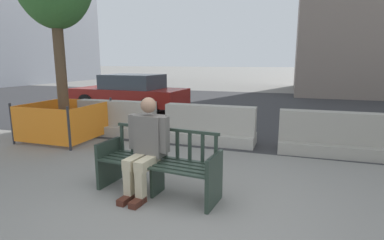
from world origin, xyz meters
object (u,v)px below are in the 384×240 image
at_px(construction_fence, 65,120).
at_px(jersey_barrier_right, 332,137).
at_px(jersey_barrier_left, 117,121).
at_px(car_sedan_mid, 130,93).
at_px(seated_person, 146,144).
at_px(jersey_barrier_centre, 210,128).
at_px(street_bench, 158,165).

bearing_deg(construction_fence, jersey_barrier_right, 6.27).
bearing_deg(jersey_barrier_right, jersey_barrier_left, 178.70).
height_order(construction_fence, car_sedan_mid, car_sedan_mid).
bearing_deg(car_sedan_mid, jersey_barrier_right, -28.60).
bearing_deg(construction_fence, jersey_barrier_left, 39.09).
bearing_deg(seated_person, car_sedan_mid, 121.41).
xyz_separation_m(jersey_barrier_centre, jersey_barrier_left, (-2.37, 0.03, 0.00)).
xyz_separation_m(jersey_barrier_right, construction_fence, (-5.76, -0.63, 0.11)).
bearing_deg(jersey_barrier_left, construction_fence, -140.91).
relative_size(jersey_barrier_centre, jersey_barrier_right, 0.99).
bearing_deg(car_sedan_mid, jersey_barrier_left, -65.45).
bearing_deg(street_bench, jersey_barrier_centre, 90.18).
relative_size(jersey_barrier_centre, jersey_barrier_left, 0.99).
bearing_deg(jersey_barrier_right, seated_person, -134.10).
bearing_deg(jersey_barrier_left, jersey_barrier_centre, -0.62).
height_order(jersey_barrier_left, construction_fence, construction_fence).
distance_m(seated_person, jersey_barrier_centre, 2.81).
xyz_separation_m(street_bench, jersey_barrier_right, (2.47, 2.66, -0.06)).
height_order(street_bench, construction_fence, construction_fence).
distance_m(seated_person, jersey_barrier_right, 3.77).
height_order(jersey_barrier_centre, jersey_barrier_right, same).
xyz_separation_m(seated_person, car_sedan_mid, (-3.77, 6.18, -0.03)).
distance_m(jersey_barrier_centre, construction_fence, 3.36).
distance_m(jersey_barrier_right, car_sedan_mid, 7.28).
xyz_separation_m(jersey_barrier_left, jersey_barrier_right, (4.85, -0.11, 0.00)).
relative_size(jersey_barrier_left, construction_fence, 1.30).
relative_size(seated_person, jersey_barrier_right, 0.65).
height_order(street_bench, jersey_barrier_right, street_bench).
bearing_deg(seated_person, jersey_barrier_centre, 87.15).
xyz_separation_m(seated_person, jersey_barrier_centre, (0.14, 2.78, -0.35)).
xyz_separation_m(construction_fence, car_sedan_mid, (-0.63, 4.11, 0.21)).
xyz_separation_m(jersey_barrier_left, car_sedan_mid, (-1.54, 3.37, 0.32)).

